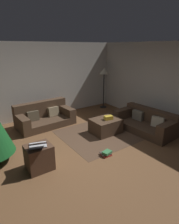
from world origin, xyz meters
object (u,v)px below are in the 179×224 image
Objects in this scene: couch_left at (44,117)px; laptop at (38,145)px; ottoman at (106,126)px; side_table at (39,157)px; book_stack at (106,153)px; couch_right at (146,122)px; gift_box at (108,118)px; corner_lamp at (104,74)px; tv_remote at (112,118)px.

laptop is at bearing 62.47° from couch_left.
side_table is (-2.26, -0.60, 0.06)m from ottoman.
ottoman reaches higher than book_stack.
couch_right is 3.43m from laptop.
couch_left is at bearing 100.62° from book_stack.
gift_box is (0.04, -0.07, 0.27)m from ottoman.
couch_right is 3.70× the size of laptop.
corner_lamp is at bearing 54.61° from gift_box.
laptop reaches higher than ottoman.
couch_left reaches higher than laptop.
couch_left reaches higher than ottoman.
book_stack is (-0.79, -0.99, -0.16)m from ottoman.
couch_left reaches higher than book_stack.
laptop reaches higher than side_table.
ottoman is at bearing 51.67° from book_stack.
tv_remote is at bearing -14.39° from ottoman.
gift_box is at bearing -125.39° from corner_lamp.
side_table is 1.54m from book_stack.
laptop is at bearing -165.70° from gift_box.
corner_lamp reaches higher than tv_remote.
couch_left is 6.76× the size of book_stack.
corner_lamp reaches higher than laptop.
tv_remote is at bearing 128.08° from couch_left.
tv_remote is (0.14, 0.02, -0.04)m from gift_box.
side_table reaches higher than ottoman.
gift_box is 0.45× the size of side_table.
couch_left is at bearing 128.36° from gift_box.
couch_right is at bearing 12.52° from book_stack.
couch_left is 1.11× the size of corner_lamp.
gift_box is (1.32, -1.66, 0.21)m from couch_left.
couch_right is 6.90× the size of book_stack.
book_stack is (-0.83, -0.93, -0.43)m from gift_box.
ottoman is 5.23× the size of tv_remote.
couch_right is at bearing 0.43° from side_table.
laptop is 4.68m from corner_lamp.
couch_right is 2.83m from corner_lamp.
ottoman is 0.28m from gift_box.
gift_box is 1.52× the size of tv_remote.
couch_left reaches higher than gift_box.
side_table is at bearing 62.30° from couch_left.
couch_left is at bearing 159.15° from tv_remote.
ottoman is 1.67× the size of laptop.
side_table is at bearing -145.54° from corner_lamp.
ottoman is at bearing 14.75° from side_table.
laptop is (-2.28, -0.66, 0.39)m from ottoman.
tv_remote reaches higher than book_stack.
ottoman is at bearing 16.08° from laptop.
corner_lamp reaches higher than ottoman.
side_table is 4.70m from corner_lamp.
ottoman is 2.34m from side_table.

